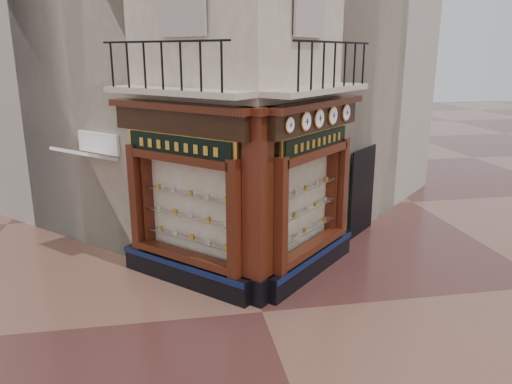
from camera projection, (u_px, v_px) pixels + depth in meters
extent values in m
plane|color=#482522|center=(262.00, 312.00, 9.86)|extent=(80.00, 80.00, 0.00)
cube|color=beige|center=(222.00, 14.00, 14.09)|extent=(11.31, 11.31, 12.00)
cube|color=#B2A89B|center=(138.00, 35.00, 16.15)|extent=(11.31, 11.31, 11.00)
cube|color=#B2A89B|center=(286.00, 36.00, 16.99)|extent=(11.31, 11.31, 11.00)
cube|color=black|center=(185.00, 272.00, 11.00)|extent=(2.72, 2.72, 0.55)
cube|color=#0C173D|center=(179.00, 266.00, 10.79)|extent=(2.50, 2.50, 0.12)
cube|color=#37170A|center=(235.00, 219.00, 9.83)|extent=(0.37, 0.37, 2.45)
cube|color=#37170A|center=(137.00, 197.00, 11.37)|extent=(0.37, 0.37, 2.45)
cube|color=beige|center=(193.00, 205.00, 10.87)|extent=(1.80, 1.80, 2.10)
cube|color=black|center=(180.00, 121.00, 10.13)|extent=(2.69, 2.69, 0.50)
cube|color=#37170A|center=(177.00, 106.00, 9.99)|extent=(2.86, 2.86, 0.14)
cube|color=black|center=(311.00, 263.00, 11.49)|extent=(2.72, 2.72, 0.55)
cube|color=#0C173D|center=(318.00, 256.00, 11.33)|extent=(2.50, 2.50, 0.12)
cube|color=#37170A|center=(279.00, 217.00, 9.98)|extent=(0.37, 0.37, 2.45)
cube|color=#37170A|center=(340.00, 187.00, 12.19)|extent=(0.37, 0.37, 2.45)
cube|color=beige|center=(300.00, 199.00, 11.28)|extent=(1.80, 1.80, 2.10)
cube|color=black|center=(315.00, 118.00, 10.61)|extent=(2.69, 2.69, 0.50)
cube|color=#37170A|center=(318.00, 104.00, 10.49)|extent=(2.86, 2.86, 0.14)
cube|color=black|center=(258.00, 288.00, 10.26)|extent=(0.78, 0.78, 0.55)
cube|color=#37170A|center=(258.00, 198.00, 9.74)|extent=(0.64, 0.64, 3.50)
cube|color=#37170A|center=(258.00, 110.00, 9.28)|extent=(0.85, 0.85, 0.14)
cube|color=beige|center=(175.00, 92.00, 9.89)|extent=(2.97, 2.97, 0.12)
cube|color=black|center=(161.00, 41.00, 9.38)|extent=(2.36, 2.36, 0.04)
cube|color=beige|center=(319.00, 90.00, 10.40)|extent=(2.97, 2.97, 0.12)
cube|color=black|center=(336.00, 42.00, 9.96)|extent=(2.36, 2.36, 0.04)
cylinder|color=#C38541|center=(289.00, 125.00, 9.48)|extent=(0.26, 0.26, 0.32)
cylinder|color=white|center=(290.00, 125.00, 9.46)|extent=(0.21, 0.21, 0.27)
cube|color=black|center=(291.00, 125.00, 9.45)|extent=(0.02, 0.02, 0.11)
cube|color=black|center=(291.00, 125.00, 9.45)|extent=(0.06, 0.06, 0.01)
cylinder|color=#C38541|center=(305.00, 121.00, 9.98)|extent=(0.31, 0.31, 0.39)
cylinder|color=white|center=(307.00, 122.00, 9.96)|extent=(0.25, 0.25, 0.34)
cube|color=black|center=(307.00, 122.00, 9.95)|extent=(0.02, 0.02, 0.13)
cube|color=black|center=(307.00, 122.00, 9.95)|extent=(0.08, 0.08, 0.01)
cylinder|color=#C38541|center=(319.00, 119.00, 10.42)|extent=(0.32, 0.32, 0.41)
cylinder|color=white|center=(320.00, 119.00, 10.40)|extent=(0.26, 0.26, 0.35)
cube|color=black|center=(320.00, 119.00, 10.39)|extent=(0.02, 0.02, 0.14)
cube|color=black|center=(320.00, 119.00, 10.39)|extent=(0.08, 0.08, 0.01)
cylinder|color=#C38541|center=(332.00, 116.00, 10.92)|extent=(0.33, 0.33, 0.41)
cylinder|color=white|center=(334.00, 116.00, 10.91)|extent=(0.27, 0.27, 0.36)
cube|color=black|center=(334.00, 116.00, 10.90)|extent=(0.02, 0.02, 0.14)
cube|color=black|center=(334.00, 116.00, 10.90)|extent=(0.08, 0.08, 0.01)
cylinder|color=#C38541|center=(346.00, 113.00, 11.46)|extent=(0.31, 0.31, 0.39)
cylinder|color=white|center=(347.00, 113.00, 11.44)|extent=(0.25, 0.25, 0.34)
cube|color=black|center=(347.00, 113.00, 11.44)|extent=(0.02, 0.02, 0.13)
cube|color=black|center=(347.00, 113.00, 11.44)|extent=(0.08, 0.08, 0.01)
cube|color=gold|center=(179.00, 146.00, 10.23)|extent=(2.16, 2.16, 0.58)
cube|color=black|center=(178.00, 146.00, 10.20)|extent=(2.01, 2.01, 0.43)
cube|color=gold|center=(315.00, 142.00, 10.72)|extent=(2.05, 2.05, 0.55)
cube|color=black|center=(317.00, 142.00, 10.70)|extent=(1.91, 1.91, 0.41)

